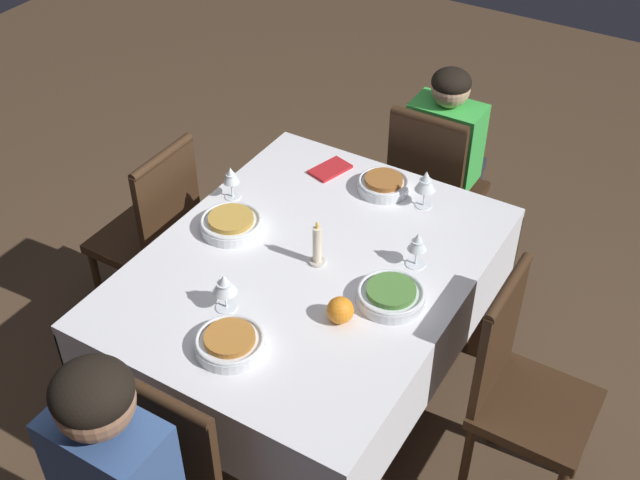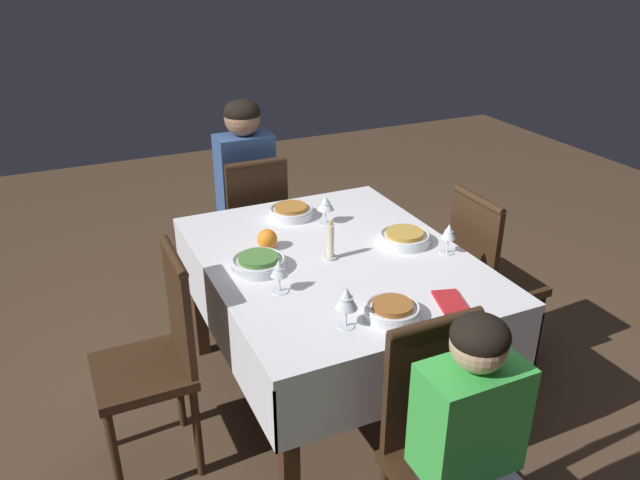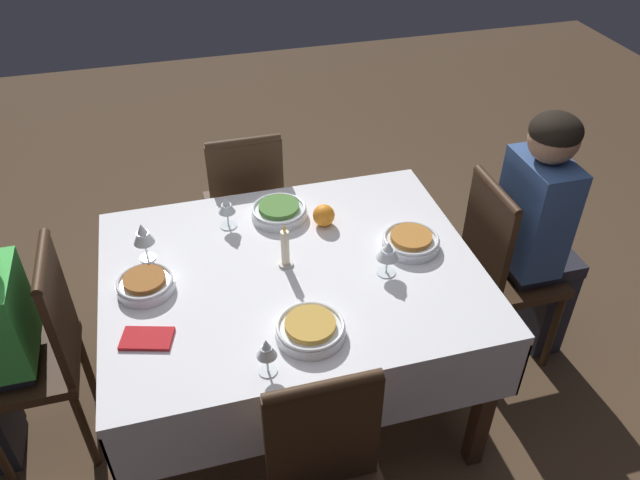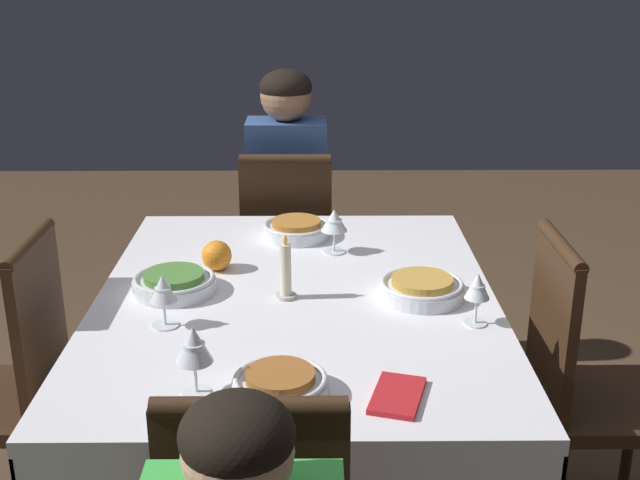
% 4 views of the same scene
% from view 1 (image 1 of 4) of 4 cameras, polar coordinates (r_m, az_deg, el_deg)
% --- Properties ---
extents(ground_plane, '(8.00, 8.00, 0.00)m').
position_cam_1_polar(ground_plane, '(3.25, -0.70, -11.53)').
color(ground_plane, '#4C3826').
extents(dining_table, '(1.34, 1.06, 0.74)m').
position_cam_1_polar(dining_table, '(2.78, -0.81, -3.03)').
color(dining_table, silver).
rests_on(dining_table, ground_plane).
extents(chair_west, '(0.36, 0.36, 0.92)m').
position_cam_1_polar(chair_west, '(3.49, 7.94, 3.63)').
color(chair_west, '#382314').
rests_on(chair_west, ground_plane).
extents(chair_north, '(0.36, 0.36, 0.92)m').
position_cam_1_polar(chair_north, '(2.71, 14.05, -10.14)').
color(chair_north, '#382314').
rests_on(chair_north, ground_plane).
extents(chair_south, '(0.36, 0.36, 0.92)m').
position_cam_1_polar(chair_south, '(3.28, -11.71, 0.56)').
color(chair_south, '#382314').
rests_on(chair_south, ground_plane).
extents(person_child_green, '(0.33, 0.30, 1.04)m').
position_cam_1_polar(person_child_green, '(3.58, 9.07, 5.62)').
color(person_child_green, '#282833').
rests_on(person_child_green, ground_plane).
extents(bowl_east, '(0.21, 0.21, 0.06)m').
position_cam_1_polar(bowl_east, '(2.43, -6.42, -7.24)').
color(bowl_east, silver).
rests_on(bowl_east, dining_table).
extents(wine_glass_east, '(0.08, 0.08, 0.14)m').
position_cam_1_polar(wine_glass_east, '(2.51, -6.82, -3.20)').
color(wine_glass_east, white).
rests_on(wine_glass_east, dining_table).
extents(bowl_west, '(0.20, 0.20, 0.06)m').
position_cam_1_polar(bowl_west, '(3.05, 4.53, 3.99)').
color(bowl_west, silver).
rests_on(bowl_west, dining_table).
extents(wine_glass_west, '(0.08, 0.08, 0.15)m').
position_cam_1_polar(wine_glass_west, '(2.94, 7.53, 4.13)').
color(wine_glass_west, white).
rests_on(wine_glass_west, dining_table).
extents(bowl_north, '(0.22, 0.22, 0.06)m').
position_cam_1_polar(bowl_north, '(2.57, 5.06, -3.91)').
color(bowl_north, silver).
rests_on(bowl_north, dining_table).
extents(wine_glass_north, '(0.07, 0.07, 0.13)m').
position_cam_1_polar(wine_glass_north, '(2.67, 6.95, -0.21)').
color(wine_glass_north, white).
rests_on(wine_glass_north, dining_table).
extents(bowl_south, '(0.22, 0.22, 0.06)m').
position_cam_1_polar(bowl_south, '(2.86, -6.34, 1.20)').
color(bowl_south, silver).
rests_on(bowl_south, dining_table).
extents(wine_glass_south, '(0.06, 0.06, 0.13)m').
position_cam_1_polar(wine_glass_south, '(2.98, -6.36, 4.53)').
color(wine_glass_south, white).
rests_on(wine_glass_south, dining_table).
extents(candle_centerpiece, '(0.05, 0.05, 0.18)m').
position_cam_1_polar(candle_centerpiece, '(2.68, -0.20, -0.53)').
color(candle_centerpiece, beige).
rests_on(candle_centerpiece, dining_table).
extents(orange_fruit, '(0.09, 0.09, 0.09)m').
position_cam_1_polar(orange_fruit, '(2.49, 1.45, -5.01)').
color(orange_fruit, orange).
rests_on(orange_fruit, dining_table).
extents(napkin_red_folded, '(0.18, 0.14, 0.01)m').
position_cam_1_polar(napkin_red_folded, '(3.16, 0.73, 5.05)').
color(napkin_red_folded, red).
rests_on(napkin_red_folded, dining_table).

